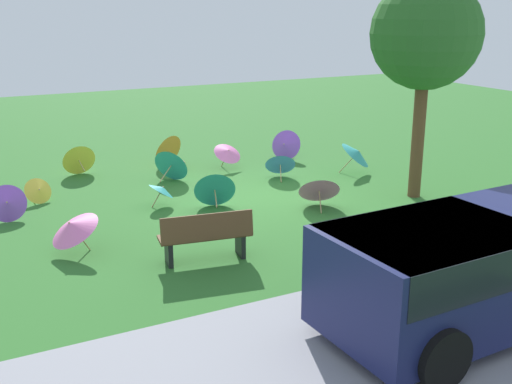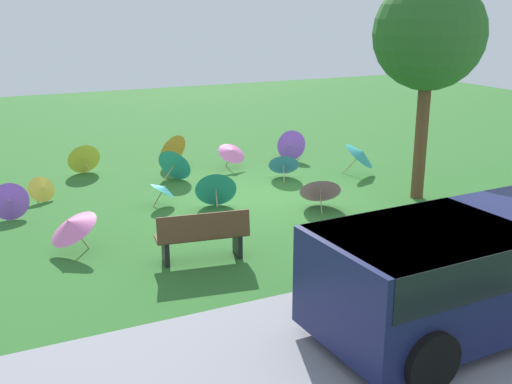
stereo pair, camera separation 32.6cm
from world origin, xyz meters
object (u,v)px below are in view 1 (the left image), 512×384
Objects in this scene: van_dark at (472,263)px; parasol_orange_3 at (166,150)px; shade_tree at (426,35)px; parasol_teal_1 at (357,153)px; parasol_yellow_0 at (39,190)px; parasol_pink_2 at (319,188)px; parasol_pink_3 at (228,152)px; park_bench at (206,236)px; parasol_pink_0 at (72,227)px; parasol_teal_2 at (214,187)px; parasol_purple_1 at (285,145)px; parasol_teal_5 at (173,163)px; parasol_purple_0 at (7,203)px; parasol_yellow_1 at (78,159)px; parasol_blue_1 at (280,162)px; parasol_teal_0 at (162,189)px.

van_dark is 4.43× the size of parasol_orange_3.
parasol_teal_1 is (-0.00, -2.26, -3.09)m from shade_tree.
parasol_yellow_0 is 6.26m from parasol_pink_2.
parasol_pink_3 is (-0.65, -9.30, -0.44)m from van_dark.
park_bench is 1.50× the size of parasol_pink_0.
park_bench reaches higher than parasol_teal_2.
parasol_purple_1 is (-6.89, -4.46, -0.09)m from parasol_pink_0.
parasol_teal_1 is at bearing 160.77° from parasol_teal_5.
parasol_orange_3 reaches higher than park_bench.
parasol_pink_2 is at bearing 149.57° from parasol_yellow_0.
parasol_teal_5 is at bearing -40.33° from shade_tree.
parasol_pink_3 is (2.79, -2.00, -0.08)m from parasol_teal_1.
parasol_purple_1 is 0.93× the size of parasol_orange_3.
parasol_purple_0 is at bearing -14.74° from parasol_teal_2.
parasol_orange_3 is at bearing -103.79° from park_bench.
parasol_teal_2 is (1.01, -6.42, -0.46)m from van_dark.
parasol_teal_2 is 1.19× the size of parasol_yellow_1.
park_bench is 6.82m from parasol_orange_3.
van_dark reaches higher than parasol_teal_1.
parasol_orange_3 is (2.19, -2.45, 0.06)m from parasol_blue_1.
parasol_pink_0 is 6.44m from parasol_blue_1.
parasol_blue_1 is 0.99× the size of parasol_purple_1.
parasol_yellow_1 is at bearing -73.79° from van_dark.
parasol_teal_0 is 0.59× the size of parasol_orange_3.
parasol_purple_1 is 1.13× the size of parasol_pink_3.
park_bench is 1.97× the size of parasol_purple_0.
parasol_yellow_1 is 0.90× the size of parasol_purple_1.
parasol_orange_3 is at bearing -124.38° from parasol_pink_0.
parasol_purple_1 reaches higher than parasol_purple_0.
park_bench is at bearing 76.06° from parasol_teal_5.
park_bench is 5.24m from parasol_yellow_0.
parasol_pink_2 is 1.06× the size of parasol_teal_5.
van_dark is at bearing 106.06° from parasol_teal_0.
parasol_orange_3 reaches higher than parasol_purple_0.
parasol_purple_0 is at bearing -55.52° from van_dark.
van_dark is at bearing 122.58° from park_bench.
parasol_yellow_0 is 0.72× the size of parasol_blue_1.
parasol_pink_2 is at bearing 38.65° from parasol_teal_1.
parasol_pink_2 is (-5.40, 3.17, 0.15)m from parasol_yellow_0.
van_dark is at bearing 64.79° from parasol_teal_1.
parasol_yellow_1 is 1.01× the size of parasol_pink_3.
parasol_blue_1 is 2.73m from parasol_teal_5.
parasol_pink_0 is at bearing -34.63° from park_bench.
parasol_orange_3 is (4.18, -3.02, -0.08)m from parasol_teal_1.
parasol_yellow_0 is at bearing 8.22° from parasol_purple_1.
parasol_purple_1 is (0.89, -2.23, -0.12)m from parasol_teal_1.
parasol_orange_3 is at bearing -103.23° from parasol_teal_5.
parasol_purple_0 is at bearing 14.64° from parasol_purple_1.
park_bench is 1.72× the size of parasol_blue_1.
parasol_pink_0 is at bearing 90.87° from parasol_yellow_0.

